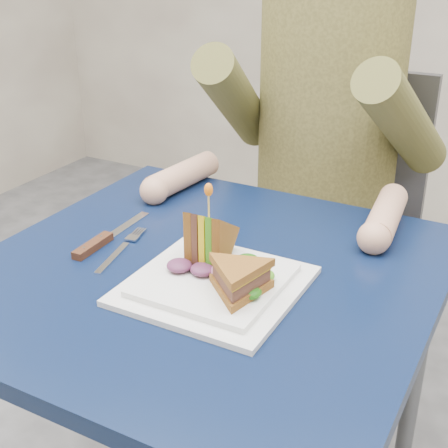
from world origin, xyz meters
The scene contains 12 objects.
table centered at (0.00, 0.00, 0.65)m, with size 0.75×0.75×0.73m.
chair centered at (0.00, 0.68, 0.54)m, with size 0.42×0.40×0.93m.
diner centered at (0.00, 0.57, 0.91)m, with size 0.54×0.59×0.74m.
plate centered at (0.05, -0.05, 0.74)m, with size 0.26×0.26×0.02m.
sandwich_flat centered at (0.10, -0.07, 0.78)m, with size 0.17×0.17×0.05m.
sandwich_upright centered at (0.01, 0.00, 0.78)m, with size 0.09×0.15×0.15m.
fork centered at (-0.16, -0.02, 0.73)m, with size 0.05×0.18×0.01m.
knife centered at (-0.21, -0.01, 0.74)m, with size 0.03×0.22×0.02m.
toothpick centered at (0.01, 0.00, 0.85)m, with size 0.00×0.00×0.06m, color tan.
toothpick_frill centered at (0.01, 0.00, 0.88)m, with size 0.01×0.01×0.02m, color orange.
lettuce_spill centered at (0.05, -0.04, 0.76)m, with size 0.15×0.13×0.02m, color #337A14, non-canonical shape.
onion_ring centered at (0.06, -0.04, 0.77)m, with size 0.04×0.04×0.01m, color #9E4C7A.
Camera 1 is at (0.47, -0.79, 1.24)m, focal length 50.00 mm.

